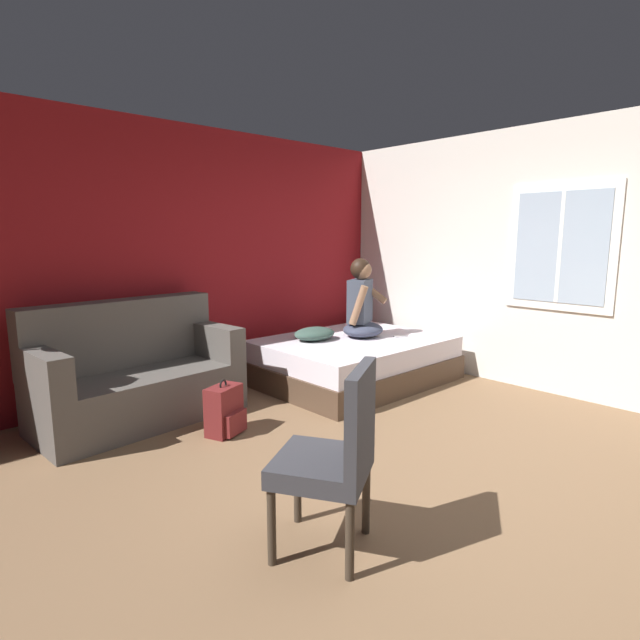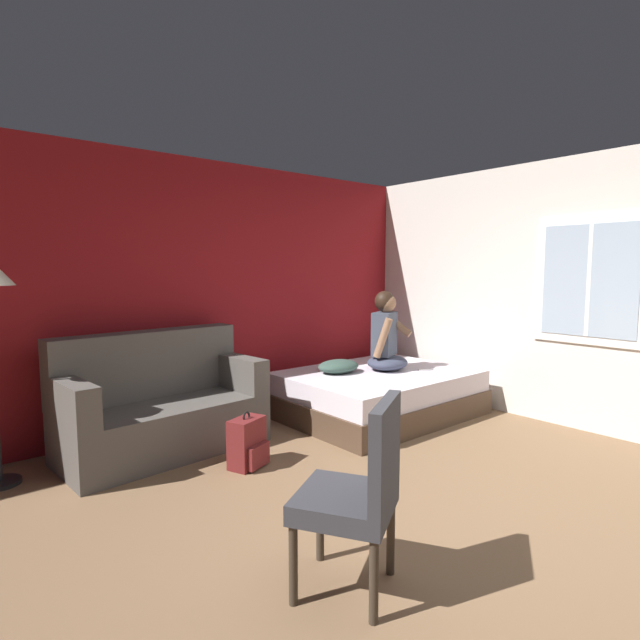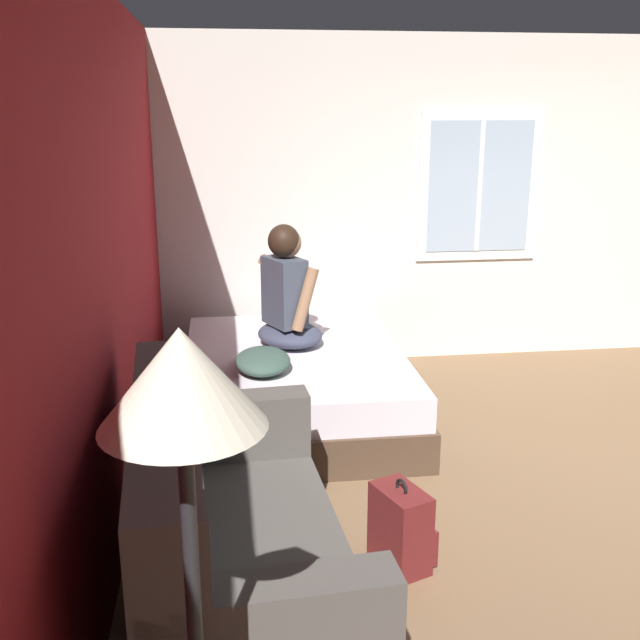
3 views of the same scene
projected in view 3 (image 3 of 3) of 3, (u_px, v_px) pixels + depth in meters
name	position (u px, v px, depth m)	size (l,w,h in m)	color
wall_back_accent	(95.00, 277.00, 3.55)	(10.07, 0.16, 2.70)	maroon
wall_side_with_window	(519.00, 201.00, 6.43)	(0.19, 7.54, 2.70)	silver
bed	(295.00, 384.00, 5.29)	(2.03, 1.55, 0.48)	#4C3828
couch	(227.00, 550.00, 3.04)	(1.76, 0.94, 1.04)	#514C47
person_seated	(287.00, 297.00, 5.27)	(0.66, 0.62, 0.88)	#383D51
backpack	(402.00, 529.00, 3.56)	(0.34, 0.31, 0.46)	maroon
throw_pillow	(263.00, 361.00, 4.83)	(0.48, 0.36, 0.14)	#385147
cell_phone	(326.00, 331.00, 5.69)	(0.07, 0.14, 0.01)	#B7B7BC
floor_lamp	(185.00, 449.00, 1.59)	(0.36, 0.36, 1.70)	black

